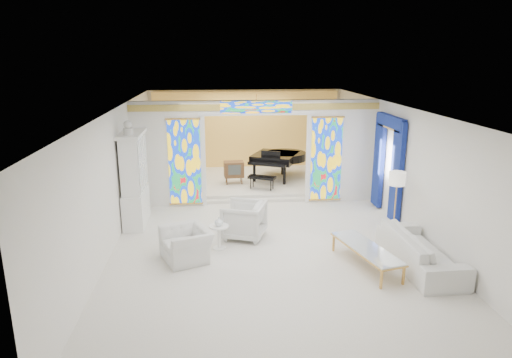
{
  "coord_description": "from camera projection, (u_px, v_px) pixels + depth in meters",
  "views": [
    {
      "loc": [
        -1.21,
        -10.73,
        4.21
      ],
      "look_at": [
        -0.17,
        0.2,
        1.22
      ],
      "focal_mm": 32.0,
      "sensor_mm": 36.0,
      "label": 1
    }
  ],
  "objects": [
    {
      "name": "coffee_table",
      "position": [
        366.0,
        249.0,
        9.29
      ],
      "size": [
        1.05,
        2.02,
        0.43
      ],
      "rotation": [
        0.0,
        0.0,
        0.25
      ],
      "color": "white",
      "rests_on": "floor"
    },
    {
      "name": "gold_curtain_back",
      "position": [
        246.0,
        131.0,
        16.78
      ],
      "size": [
        6.7,
        0.1,
        2.9
      ],
      "primitive_type": "cube",
      "color": "#F6BB55",
      "rests_on": "wall_back"
    },
    {
      "name": "stained_glass_left",
      "position": [
        185.0,
        162.0,
        12.81
      ],
      "size": [
        0.9,
        0.04,
        2.4
      ],
      "primitive_type": "cube",
      "color": "gold",
      "rests_on": "partition_wall"
    },
    {
      "name": "armchair_right",
      "position": [
        244.0,
        220.0,
        10.79
      ],
      "size": [
        1.2,
        1.18,
        0.86
      ],
      "primitive_type": "imported",
      "rotation": [
        0.0,
        0.0,
        -1.91
      ],
      "color": "white",
      "rests_on": "floor"
    },
    {
      "name": "blue_drapes",
      "position": [
        388.0,
        158.0,
        12.09
      ],
      "size": [
        0.14,
        1.85,
        2.65
      ],
      "color": "navy",
      "rests_on": "wall_right"
    },
    {
      "name": "partition_wall",
      "position": [
        256.0,
        148.0,
        13.0
      ],
      "size": [
        7.0,
        0.22,
        3.0
      ],
      "color": "silver",
      "rests_on": "floor"
    },
    {
      "name": "china_cabinet",
      "position": [
        135.0,
        180.0,
        11.49
      ],
      "size": [
        0.56,
        1.46,
        2.72
      ],
      "color": "white",
      "rests_on": "floor"
    },
    {
      "name": "sofa",
      "position": [
        420.0,
        250.0,
        9.33
      ],
      "size": [
        0.99,
        2.47,
        0.72
      ],
      "primitive_type": "imported",
      "rotation": [
        0.0,
        0.0,
        1.58
      ],
      "color": "white",
      "rests_on": "floor"
    },
    {
      "name": "wall_front",
      "position": [
        320.0,
        293.0,
        5.36
      ],
      "size": [
        7.0,
        0.02,
        3.0
      ],
      "primitive_type": "cube",
      "color": "silver",
      "rests_on": "floor"
    },
    {
      "name": "ceiling",
      "position": [
        264.0,
        108.0,
        10.73
      ],
      "size": [
        7.0,
        12.0,
        0.02
      ],
      "primitive_type": "cube",
      "color": "silver",
      "rests_on": "wall_back"
    },
    {
      "name": "chandelier",
      "position": [
        256.0,
        108.0,
        14.71
      ],
      "size": [
        0.48,
        0.48,
        0.3
      ],
      "primitive_type": "cylinder",
      "color": "gold",
      "rests_on": "ceiling"
    },
    {
      "name": "wall_back",
      "position": [
        246.0,
        131.0,
        16.89
      ],
      "size": [
        7.0,
        0.02,
        3.0
      ],
      "primitive_type": "cube",
      "color": "silver",
      "rests_on": "floor"
    },
    {
      "name": "side_table",
      "position": [
        219.0,
        234.0,
        10.17
      ],
      "size": [
        0.59,
        0.59,
        0.55
      ],
      "rotation": [
        0.0,
        0.0,
        -0.43
      ],
      "color": "white",
      "rests_on": "floor"
    },
    {
      "name": "floor_lamp",
      "position": [
        397.0,
        182.0,
        10.64
      ],
      "size": [
        0.44,
        0.44,
        1.59
      ],
      "rotation": [
        0.0,
        0.0,
        -0.14
      ],
      "color": "gold",
      "rests_on": "floor"
    },
    {
      "name": "stained_glass_right",
      "position": [
        326.0,
        159.0,
        13.18
      ],
      "size": [
        0.9,
        0.04,
        2.4
      ],
      "primitive_type": "cube",
      "color": "gold",
      "rests_on": "partition_wall"
    },
    {
      "name": "alcove_platform",
      "position": [
        250.0,
        181.0,
        15.44
      ],
      "size": [
        6.8,
        3.8,
        0.18
      ],
      "primitive_type": "cube",
      "color": "silver",
      "rests_on": "floor"
    },
    {
      "name": "wall_right",
      "position": [
        402.0,
        167.0,
        11.45
      ],
      "size": [
        0.02,
        12.0,
        3.0
      ],
      "primitive_type": "cube",
      "color": "silver",
      "rests_on": "floor"
    },
    {
      "name": "wall_left",
      "position": [
        117.0,
        173.0,
        10.81
      ],
      "size": [
        0.02,
        12.0,
        3.0
      ],
      "primitive_type": "cube",
      "color": "silver",
      "rests_on": "floor"
    },
    {
      "name": "stained_glass_transom",
      "position": [
        256.0,
        107.0,
        12.6
      ],
      "size": [
        2.0,
        0.04,
        0.34
      ],
      "primitive_type": "cube",
      "color": "gold",
      "rests_on": "partition_wall"
    },
    {
      "name": "tv_console",
      "position": [
        234.0,
        169.0,
        14.7
      ],
      "size": [
        0.65,
        0.46,
        0.72
      ],
      "rotation": [
        0.0,
        0.0,
        0.06
      ],
      "color": "brown",
      "rests_on": "alcove_platform"
    },
    {
      "name": "grand_piano",
      "position": [
        280.0,
        158.0,
        15.33
      ],
      "size": [
        2.32,
        2.67,
        1.03
      ],
      "rotation": [
        0.0,
        0.0,
        -0.43
      ],
      "color": "black",
      "rests_on": "alcove_platform"
    },
    {
      "name": "floor",
      "position": [
        264.0,
        227.0,
        11.52
      ],
      "size": [
        12.0,
        12.0,
        0.0
      ],
      "primitive_type": "plane",
      "color": "silver",
      "rests_on": "ground"
    },
    {
      "name": "vase",
      "position": [
        219.0,
        221.0,
        10.1
      ],
      "size": [
        0.21,
        0.21,
        0.2
      ],
      "primitive_type": "imported",
      "rotation": [
        0.0,
        0.0,
        0.11
      ],
      "color": "silver",
      "rests_on": "side_table"
    },
    {
      "name": "armchair_left",
      "position": [
        186.0,
        244.0,
        9.65
      ],
      "size": [
        1.24,
        1.31,
        0.68
      ],
      "primitive_type": "imported",
      "rotation": [
        0.0,
        0.0,
        -1.18
      ],
      "color": "white",
      "rests_on": "floor"
    }
  ]
}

